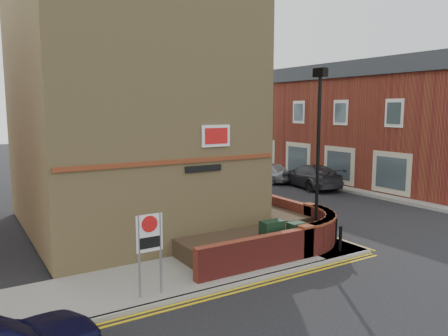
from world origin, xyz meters
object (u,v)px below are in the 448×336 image
(zone_sign, at_px, (150,240))
(utility_cabinet_large, at_px, (272,238))
(lamppost, at_px, (318,158))
(silver_car_near, at_px, (233,182))

(zone_sign, bearing_deg, utility_cabinet_large, 9.69)
(utility_cabinet_large, bearing_deg, lamppost, -3.01)
(lamppost, bearing_deg, silver_car_near, 73.49)
(silver_car_near, bearing_deg, zone_sign, -135.47)
(utility_cabinet_large, bearing_deg, zone_sign, -170.31)
(zone_sign, height_order, silver_car_near, zone_sign)
(lamppost, bearing_deg, zone_sign, -173.93)
(utility_cabinet_large, bearing_deg, silver_car_near, 63.91)
(lamppost, bearing_deg, utility_cabinet_large, 176.99)
(utility_cabinet_large, xyz_separation_m, silver_car_near, (4.89, 9.98, 0.04))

